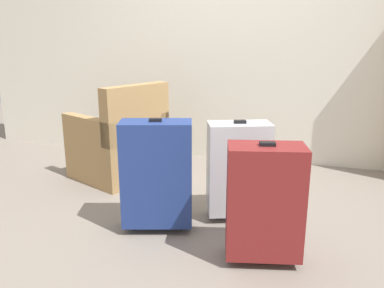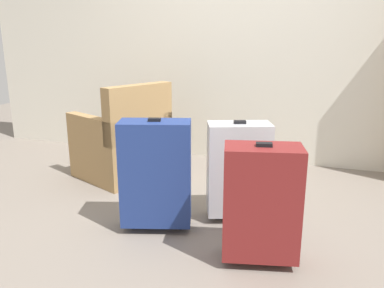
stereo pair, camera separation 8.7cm
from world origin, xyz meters
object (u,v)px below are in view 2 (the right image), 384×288
object	(u,v)px
mug	(176,182)
suitcase_navy_blue	(156,173)
armchair	(123,144)
suitcase_dark_red	(261,202)
suitcase_silver	(238,169)

from	to	relation	value
mug	suitcase_navy_blue	size ratio (longest dim) A/B	0.15
armchair	mug	world-z (taller)	armchair
armchair	suitcase_dark_red	bearing A→B (deg)	-37.05
suitcase_dark_red	armchair	bearing A→B (deg)	142.95
armchair	mug	size ratio (longest dim) A/B	7.74
armchair	suitcase_silver	size ratio (longest dim) A/B	1.26
suitcase_dark_red	suitcase_silver	bearing A→B (deg)	114.28
armchair	suitcase_dark_red	xyz separation A→B (m)	(1.46, -1.10, 0.06)
suitcase_silver	suitcase_dark_red	bearing A→B (deg)	-65.72
armchair	suitcase_dark_red	size ratio (longest dim) A/B	1.26
suitcase_silver	suitcase_navy_blue	bearing A→B (deg)	-146.63
armchair	suitcase_navy_blue	distance (m)	1.16
suitcase_navy_blue	mug	bearing A→B (deg)	100.30
armchair	mug	bearing A→B (deg)	-11.53
armchair	suitcase_navy_blue	world-z (taller)	armchair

